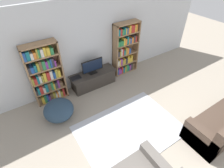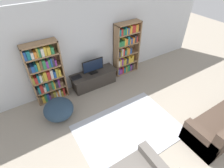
{
  "view_description": "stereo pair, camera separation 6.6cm",
  "coord_description": "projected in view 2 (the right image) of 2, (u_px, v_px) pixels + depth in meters",
  "views": [
    {
      "loc": [
        -1.98,
        -0.1,
        3.58
      ],
      "look_at": [
        -0.02,
        2.91,
        0.7
      ],
      "focal_mm": 28.0,
      "sensor_mm": 36.0,
      "label": 1
    },
    {
      "loc": [
        -1.92,
        -0.13,
        3.58
      ],
      "look_at": [
        -0.02,
        2.91,
        0.7
      ],
      "focal_mm": 28.0,
      "sensor_mm": 36.0,
      "label": 2
    }
  ],
  "objects": [
    {
      "name": "tv_stand",
      "position": [
        94.0,
        79.0,
        5.54
      ],
      "size": [
        1.44,
        0.5,
        0.48
      ],
      "color": "#332D28",
      "rests_on": "ground_plane"
    },
    {
      "name": "beanbag_ottoman",
      "position": [
        59.0,
        109.0,
        4.49
      ],
      "size": [
        0.76,
        0.76,
        0.52
      ],
      "primitive_type": "ellipsoid",
      "color": "#23384C",
      "rests_on": "ground_plane"
    },
    {
      "name": "bookshelf_right",
      "position": [
        126.0,
        49.0,
        5.77
      ],
      "size": [
        0.88,
        0.3,
        1.76
      ],
      "color": "#93704C",
      "rests_on": "ground_plane"
    },
    {
      "name": "wall_back",
      "position": [
        89.0,
        44.0,
        5.11
      ],
      "size": [
        8.8,
        0.06,
        2.6
      ],
      "color": "silver",
      "rests_on": "ground_plane"
    },
    {
      "name": "area_rug",
      "position": [
        129.0,
        130.0,
        4.31
      ],
      "size": [
        2.45,
        1.74,
        0.02
      ],
      "color": "#B2B7C1",
      "rests_on": "ground_plane"
    },
    {
      "name": "laptop",
      "position": [
        76.0,
        77.0,
        5.17
      ],
      "size": [
        0.31,
        0.22,
        0.03
      ],
      "color": "#28282D",
      "rests_on": "tv_stand"
    },
    {
      "name": "bookshelf_left",
      "position": [
        46.0,
        74.0,
        4.69
      ],
      "size": [
        0.88,
        0.3,
        1.76
      ],
      "color": "#93704C",
      "rests_on": "ground_plane"
    },
    {
      "name": "television",
      "position": [
        93.0,
        66.0,
        5.23
      ],
      "size": [
        0.68,
        0.16,
        0.46
      ],
      "color": "black",
      "rests_on": "tv_stand"
    }
  ]
}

